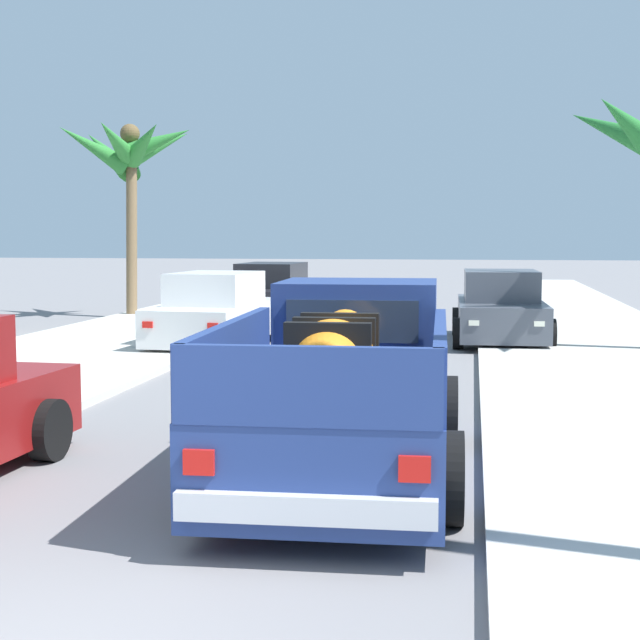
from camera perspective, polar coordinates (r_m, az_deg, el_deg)
name	(u,v)px	position (r m, az deg, el deg)	size (l,w,h in m)	color
sidewalk_left	(63,358)	(17.82, -15.26, -2.23)	(4.60, 60.00, 0.12)	beige
sidewalk_right	(619,370)	(16.41, 17.65, -2.93)	(4.60, 60.00, 0.12)	beige
curb_left	(110,360)	(17.47, -12.57, -2.35)	(0.16, 60.00, 0.10)	silver
curb_right	(563,370)	(16.30, 14.52, -2.93)	(0.16, 60.00, 0.10)	silver
pickup_truck	(345,389)	(9.19, 1.55, -4.23)	(2.34, 5.27, 1.80)	navy
car_left_near	(501,309)	(20.48, 10.87, 0.65)	(2.11, 4.30, 1.54)	#474C56
car_right_near	(217,312)	(19.39, -6.27, 0.46)	(2.21, 4.34, 1.54)	silver
car_right_mid	(271,294)	(25.28, -2.97, 1.60)	(2.17, 4.32, 1.54)	black
palm_tree_left_mid	(129,154)	(26.58, -11.48, 9.84)	(3.62, 3.88, 5.40)	brown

